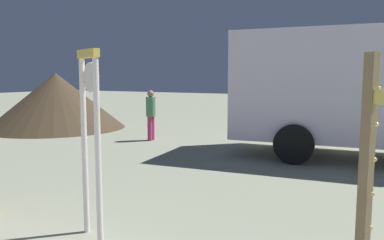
# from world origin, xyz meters

# --- Properties ---
(standing_clock) EXTENTS (0.46, 0.25, 2.28)m
(standing_clock) POSITION_xyz_m (-0.02, 2.58, 1.37)
(standing_clock) COLOR white
(standing_clock) RESTS_ON ground_plane
(person_distant) EXTENTS (0.30, 0.30, 1.55)m
(person_distant) POSITION_xyz_m (-3.50, 8.82, 0.87)
(person_distant) COLOR #B63566
(person_distant) RESTS_ON ground_plane
(box_truck_near) EXTENTS (7.35, 3.28, 3.05)m
(box_truck_near) POSITION_xyz_m (2.72, 9.11, 1.66)
(box_truck_near) COLOR white
(box_truck_near) RESTS_ON ground_plane
(dome_tent) EXTENTS (5.13, 5.13, 2.11)m
(dome_tent) POSITION_xyz_m (-8.29, 9.42, 1.06)
(dome_tent) COLOR #433422
(dome_tent) RESTS_ON ground_plane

